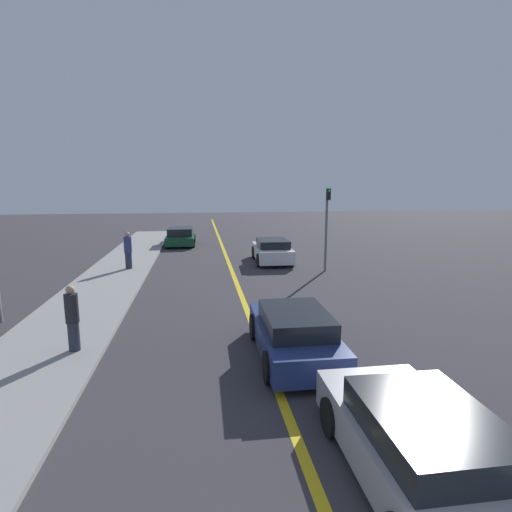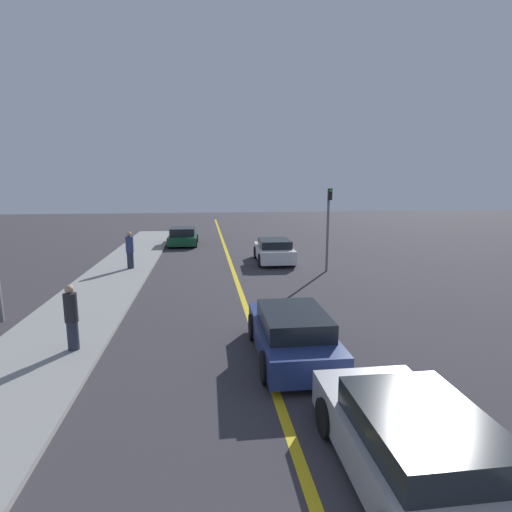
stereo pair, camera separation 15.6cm
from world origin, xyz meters
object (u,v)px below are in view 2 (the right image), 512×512
Objects in this scene: pedestrian_by_sign at (130,250)px; traffic_light at (328,221)px; pedestrian_far_standing at (71,317)px; car_near_right_lane at (414,447)px; car_parked_left_lot at (183,237)px; car_far_distant at (274,251)px; car_ahead_center at (292,334)px.

traffic_light reaches higher than pedestrian_by_sign.
car_near_right_lane is at bearing -40.89° from pedestrian_far_standing.
car_parked_left_lot is at bearing 100.79° from car_near_right_lane.
car_near_right_lane is 1.00× the size of car_far_distant.
car_ahead_center is 5.55m from pedestrian_far_standing.
car_parked_left_lot is at bearing 84.12° from pedestrian_far_standing.
car_ahead_center is 1.01× the size of car_far_distant.
car_near_right_lane is 0.99× the size of car_ahead_center.
car_near_right_lane is at bearing -67.05° from pedestrian_by_sign.
car_near_right_lane is 0.99× the size of traffic_light.
traffic_light reaches higher than pedestrian_far_standing.
pedestrian_far_standing is at bearing -94.99° from car_parked_left_lot.
car_far_distant is 8.75m from car_parked_left_lot.
car_far_distant is at bearing 57.60° from pedestrian_far_standing.
pedestrian_by_sign reaches higher than car_ahead_center.
pedestrian_by_sign is at bearing 171.41° from traffic_light.
pedestrian_far_standing reaches higher than car_far_distant.
pedestrian_far_standing is 12.81m from traffic_light.
pedestrian_by_sign is (-5.78, 11.01, 0.42)m from car_ahead_center.
car_ahead_center is at bearing -9.71° from pedestrian_far_standing.
car_near_right_lane reaches higher than car_ahead_center.
car_far_distant is at bearing 82.69° from car_ahead_center.
car_far_distant reaches higher than car_parked_left_lot.
car_parked_left_lot is 0.97× the size of traffic_light.
traffic_light is at bearing 77.79° from car_near_right_lane.
pedestrian_by_sign reaches higher than car_near_right_lane.
car_far_distant is 3.92m from traffic_light.
car_near_right_lane is 14.47m from traffic_light.
car_near_right_lane is 4.53m from car_ahead_center.
car_ahead_center and car_parked_left_lot have the same top height.
traffic_light is at bearing -51.35° from car_parked_left_lot.
car_parked_left_lot is (-4.35, 23.65, -0.02)m from car_near_right_lane.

